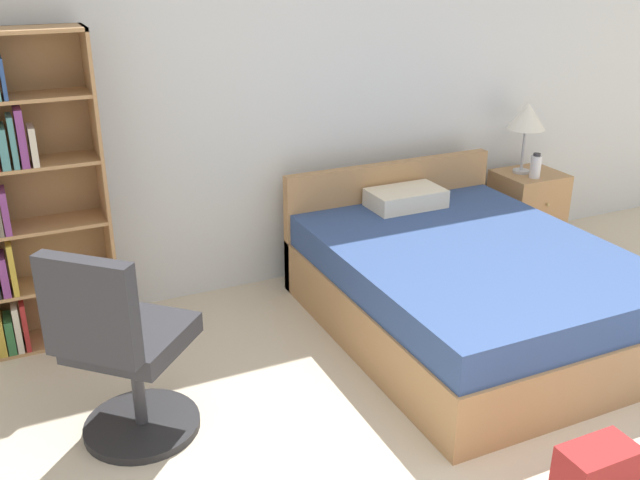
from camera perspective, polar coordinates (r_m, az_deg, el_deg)
The scene contains 7 objects.
wall_back at distance 4.76m, azimuth -1.99°, elevation 11.74°, with size 9.00×0.06×2.60m.
bookshelf at distance 4.25m, azimuth -22.93°, elevation 3.52°, with size 0.73×0.29×1.80m.
bed at distance 4.42m, azimuth 11.37°, elevation -3.45°, with size 1.57×2.01×0.81m.
office_chair at distance 3.39m, azimuth -15.49°, elevation -8.73°, with size 0.72×0.72×1.03m.
nightstand at distance 5.68m, azimuth 16.16°, elevation 2.23°, with size 0.47×0.44×0.61m.
table_lamp at distance 5.48m, azimuth 16.23°, elevation 9.41°, with size 0.28×0.28×0.53m.
water_bottle at distance 5.46m, azimuth 16.86°, elevation 5.67°, with size 0.08×0.08×0.18m.
Camera 1 is at (-1.83, -1.08, 2.19)m, focal length 40.00 mm.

